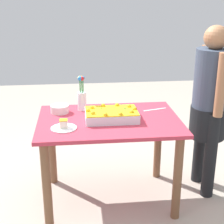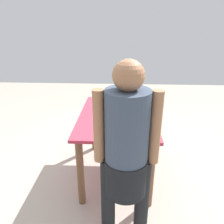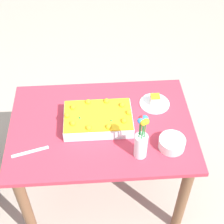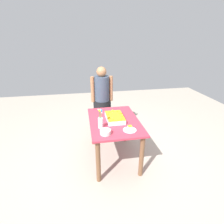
{
  "view_description": "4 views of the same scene",
  "coord_description": "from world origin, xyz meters",
  "px_view_note": "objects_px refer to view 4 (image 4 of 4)",
  "views": [
    {
      "loc": [
        -0.25,
        -2.61,
        1.75
      ],
      "look_at": [
        0.03,
        0.04,
        0.8
      ],
      "focal_mm": 55.0,
      "sensor_mm": 36.0,
      "label": 1
    },
    {
      "loc": [
        2.18,
        0.05,
        1.69
      ],
      "look_at": [
        0.05,
        -0.05,
        0.8
      ],
      "focal_mm": 35.0,
      "sensor_mm": 36.0,
      "label": 2
    },
    {
      "loc": [
        0.03,
        1.46,
        2.35
      ],
      "look_at": [
        -0.07,
        -0.02,
        0.84
      ],
      "focal_mm": 55.0,
      "sensor_mm": 36.0,
      "label": 3
    },
    {
      "loc": [
        -2.54,
        0.49,
        2.05
      ],
      "look_at": [
        0.03,
        0.03,
        0.89
      ],
      "focal_mm": 28.0,
      "sensor_mm": 36.0,
      "label": 4
    }
  ],
  "objects_px": {
    "sheet_cake": "(115,117)",
    "fruit_bowl": "(105,132)",
    "person_standing": "(102,98)",
    "serving_plate_with_slice": "(130,129)",
    "cake_knife": "(100,111)",
    "flower_vase": "(101,120)"
  },
  "relations": [
    {
      "from": "sheet_cake",
      "to": "person_standing",
      "type": "xyz_separation_m",
      "value": [
        0.86,
        0.1,
        0.06
      ]
    },
    {
      "from": "cake_knife",
      "to": "fruit_bowl",
      "type": "distance_m",
      "value": 0.83
    },
    {
      "from": "flower_vase",
      "to": "fruit_bowl",
      "type": "distance_m",
      "value": 0.22
    },
    {
      "from": "serving_plate_with_slice",
      "to": "cake_knife",
      "type": "height_order",
      "value": "serving_plate_with_slice"
    },
    {
      "from": "cake_knife",
      "to": "flower_vase",
      "type": "height_order",
      "value": "flower_vase"
    },
    {
      "from": "serving_plate_with_slice",
      "to": "fruit_bowl",
      "type": "relative_size",
      "value": 1.27
    },
    {
      "from": "fruit_bowl",
      "to": "flower_vase",
      "type": "bearing_deg",
      "value": 13.01
    },
    {
      "from": "cake_knife",
      "to": "fruit_bowl",
      "type": "relative_size",
      "value": 1.39
    },
    {
      "from": "sheet_cake",
      "to": "fruit_bowl",
      "type": "bearing_deg",
      "value": 152.92
    },
    {
      "from": "serving_plate_with_slice",
      "to": "flower_vase",
      "type": "xyz_separation_m",
      "value": [
        0.15,
        0.41,
        0.11
      ]
    },
    {
      "from": "sheet_cake",
      "to": "fruit_bowl",
      "type": "xyz_separation_m",
      "value": [
        -0.43,
        0.22,
        -0.01
      ]
    },
    {
      "from": "fruit_bowl",
      "to": "person_standing",
      "type": "bearing_deg",
      "value": -5.15
    },
    {
      "from": "cake_knife",
      "to": "flower_vase",
      "type": "xyz_separation_m",
      "value": [
        -0.64,
        0.06,
        0.13
      ]
    },
    {
      "from": "serving_plate_with_slice",
      "to": "flower_vase",
      "type": "relative_size",
      "value": 0.64
    },
    {
      "from": "person_standing",
      "to": "serving_plate_with_slice",
      "type": "bearing_deg",
      "value": 11.53
    },
    {
      "from": "sheet_cake",
      "to": "cake_knife",
      "type": "xyz_separation_m",
      "value": [
        0.41,
        0.2,
        -0.04
      ]
    },
    {
      "from": "fruit_bowl",
      "to": "person_standing",
      "type": "height_order",
      "value": "person_standing"
    },
    {
      "from": "sheet_cake",
      "to": "person_standing",
      "type": "bearing_deg",
      "value": 6.73
    },
    {
      "from": "sheet_cake",
      "to": "person_standing",
      "type": "height_order",
      "value": "person_standing"
    },
    {
      "from": "cake_knife",
      "to": "flower_vase",
      "type": "bearing_deg",
      "value": -20.82
    },
    {
      "from": "serving_plate_with_slice",
      "to": "sheet_cake",
      "type": "bearing_deg",
      "value": 21.68
    },
    {
      "from": "flower_vase",
      "to": "person_standing",
      "type": "bearing_deg",
      "value": -8.35
    }
  ]
}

